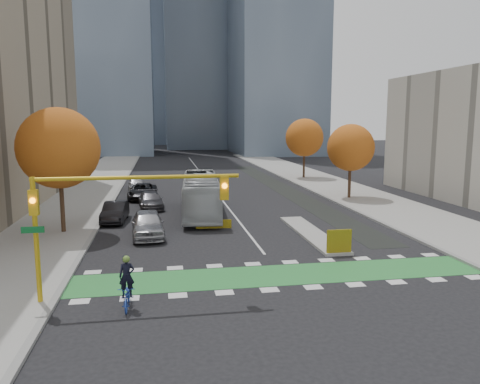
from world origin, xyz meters
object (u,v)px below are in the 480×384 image
object	(u,v)px
cyclist	(127,291)
parked_car_b	(115,212)
parked_car_d	(143,191)
bus	(201,194)
tree_east_far	(304,138)
parked_car_c	(151,200)
parked_car_a	(148,224)
parked_car_e	(137,184)
tree_west	(59,148)
traffic_signal_west	(102,205)
hazard_board	(339,241)
tree_east_near	(351,148)

from	to	relation	value
cyclist	parked_car_b	bearing A→B (deg)	97.40
parked_car_d	bus	bearing A→B (deg)	-56.55
tree_east_far	cyclist	xyz separation A→B (m)	(-19.50, -39.40, -4.52)
tree_east_far	cyclist	bearing A→B (deg)	-116.33
parked_car_c	cyclist	bearing A→B (deg)	-96.97
cyclist	parked_car_a	xyz separation A→B (m)	(0.50, 11.60, 0.13)
tree_east_far	cyclist	world-z (taller)	tree_east_far
parked_car_b	parked_car_e	xyz separation A→B (m)	(0.83, 15.00, 0.01)
parked_car_b	parked_car_c	distance (m)	5.59
bus	parked_car_a	distance (m)	7.71
parked_car_a	parked_car_e	distance (m)	20.07
tree_west	parked_car_a	size ratio (longest dim) A/B	1.66
parked_car_c	parked_car_a	bearing A→B (deg)	-95.64
tree_east_far	traffic_signal_west	xyz separation A→B (m)	(-20.43, -38.51, -1.21)
tree_west	parked_car_b	world-z (taller)	tree_west
tree_east_far	parked_car_d	bearing A→B (deg)	-147.22
bus	hazard_board	bearing A→B (deg)	-58.62
traffic_signal_west	parked_car_d	distance (m)	25.93
cyclist	parked_car_e	xyz separation A→B (m)	(-1.17, 31.60, 0.02)
hazard_board	parked_car_c	world-z (taller)	hazard_board
tree_east_near	parked_car_a	distance (m)	22.31
tree_west	parked_car_c	distance (m)	11.04
bus	parked_car_b	xyz separation A→B (m)	(-6.47, -1.56, -0.89)
parked_car_d	tree_east_near	bearing A→B (deg)	-5.76
tree_east_far	parked_car_a	size ratio (longest dim) A/B	1.54
tree_east_far	bus	xyz separation A→B (m)	(-15.03, -21.24, -3.62)
hazard_board	parked_car_d	size ratio (longest dim) A/B	0.27
hazard_board	bus	world-z (taller)	bus
parked_car_a	tree_east_near	bearing A→B (deg)	29.11
parked_car_c	parked_car_e	distance (m)	10.14
cyclist	hazard_board	bearing A→B (deg)	27.50
parked_car_c	parked_car_d	world-z (taller)	parked_car_d
parked_car_b	parked_car_e	distance (m)	15.02
parked_car_d	cyclist	bearing A→B (deg)	-85.57
hazard_board	tree_west	bearing A→B (deg)	154.01
parked_car_d	parked_car_e	bearing A→B (deg)	102.66
hazard_board	parked_car_b	xyz separation A→B (m)	(-13.00, 11.00, -0.07)
parked_car_d	hazard_board	bearing A→B (deg)	-57.94
cyclist	parked_car_d	size ratio (longest dim) A/B	0.41
traffic_signal_west	parked_car_e	xyz separation A→B (m)	(-0.24, 30.71, -3.30)
tree_east_far	tree_west	bearing A→B (deg)	-133.30
traffic_signal_west	parked_car_d	world-z (taller)	traffic_signal_west
parked_car_a	parked_car_d	xyz separation A→B (m)	(-0.87, 15.00, -0.12)
traffic_signal_west	parked_car_e	distance (m)	30.89
tree_west	parked_car_e	world-z (taller)	tree_west
tree_west	parked_car_c	world-z (taller)	tree_west
parked_car_b	parked_car_e	bearing A→B (deg)	90.39
traffic_signal_west	parked_car_e	world-z (taller)	traffic_signal_west
hazard_board	tree_east_far	size ratio (longest dim) A/B	0.18
hazard_board	parked_car_e	size ratio (longest dim) A/B	0.32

